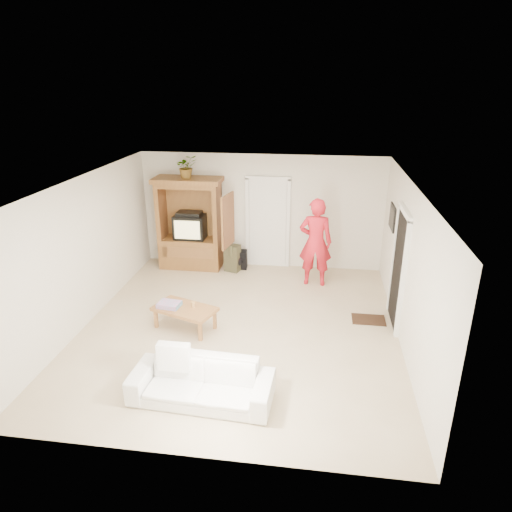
{
  "coord_description": "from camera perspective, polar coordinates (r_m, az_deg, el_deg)",
  "views": [
    {
      "loc": [
        1.28,
        -6.98,
        4.14
      ],
      "look_at": [
        0.21,
        0.6,
        1.15
      ],
      "focal_mm": 32.0,
      "sensor_mm": 36.0,
      "label": 1
    }
  ],
  "objects": [
    {
      "name": "wall_right",
      "position": [
        7.68,
        18.46,
        -1.53
      ],
      "size": [
        0.0,
        6.0,
        6.0
      ],
      "primitive_type": "plane",
      "rotation": [
        1.57,
        0.0,
        -1.57
      ],
      "color": "silver",
      "rests_on": "floor"
    },
    {
      "name": "wall_back",
      "position": [
        10.45,
        0.68,
        5.58
      ],
      "size": [
        5.5,
        0.0,
        5.5
      ],
      "primitive_type": "plane",
      "rotation": [
        1.57,
        0.0,
        0.0
      ],
      "color": "silver",
      "rests_on": "floor"
    },
    {
      "name": "wall_front",
      "position": [
        5.05,
        -8.31,
        -13.14
      ],
      "size": [
        5.5,
        0.0,
        5.5
      ],
      "primitive_type": "plane",
      "rotation": [
        -1.57,
        0.0,
        0.0
      ],
      "color": "silver",
      "rests_on": "floor"
    },
    {
      "name": "wall_left",
      "position": [
        8.54,
        -20.68,
        0.49
      ],
      "size": [
        0.0,
        6.0,
        6.0
      ],
      "primitive_type": "plane",
      "rotation": [
        1.57,
        0.0,
        1.57
      ],
      "color": "silver",
      "rests_on": "floor"
    },
    {
      "name": "framed_picture",
      "position": [
        9.35,
        16.68,
        4.67
      ],
      "size": [
        0.03,
        0.6,
        0.48
      ],
      "primitive_type": "cube",
      "color": "black",
      "rests_on": "wall_right"
    },
    {
      "name": "doorway_right",
      "position": [
        8.32,
        17.4,
        -1.71
      ],
      "size": [
        0.05,
        0.9,
        2.04
      ],
      "primitive_type": "cube",
      "color": "black",
      "rests_on": "floor"
    },
    {
      "name": "candle",
      "position": [
        8.09,
        -7.84,
        -6.0
      ],
      "size": [
        0.08,
        0.08,
        0.1
      ],
      "primitive_type": "cylinder",
      "color": "tan",
      "rests_on": "coffee_table"
    },
    {
      "name": "ceiling",
      "position": [
        7.26,
        -2.35,
        9.07
      ],
      "size": [
        6.0,
        6.0,
        0.0
      ],
      "primitive_type": "plane",
      "rotation": [
        3.14,
        0.0,
        0.0
      ],
      "color": "white",
      "rests_on": "floor"
    },
    {
      "name": "doormat",
      "position": [
        8.69,
        13.89,
        -7.72
      ],
      "size": [
        0.6,
        0.4,
        0.02
      ],
      "primitive_type": "cube",
      "color": "#382316",
      "rests_on": "floor"
    },
    {
      "name": "sofa",
      "position": [
        6.48,
        -6.83,
        -15.38
      ],
      "size": [
        1.97,
        0.86,
        0.57
      ],
      "primitive_type": "imported",
      "rotation": [
        0.0,
        0.0,
        -0.05
      ],
      "color": "white",
      "rests_on": "floor"
    },
    {
      "name": "man",
      "position": [
        9.6,
        7.44,
        1.71
      ],
      "size": [
        0.7,
        0.46,
        1.89
      ],
      "primitive_type": "imported",
      "rotation": [
        0.0,
        0.0,
        3.13
      ],
      "color": "red",
      "rests_on": "floor"
    },
    {
      "name": "floor",
      "position": [
        8.21,
        -2.07,
        -8.94
      ],
      "size": [
        6.0,
        6.0,
        0.0
      ],
      "primitive_type": "plane",
      "color": "tan",
      "rests_on": "ground"
    },
    {
      "name": "towel",
      "position": [
        8.17,
        -10.79,
        -5.98
      ],
      "size": [
        0.41,
        0.33,
        0.08
      ],
      "primitive_type": "cube",
      "rotation": [
        0.0,
        0.0,
        -0.13
      ],
      "color": "#F95391",
      "rests_on": "coffee_table"
    },
    {
      "name": "backpack_olive",
      "position": [
        10.41,
        -2.96,
        -0.25
      ],
      "size": [
        0.38,
        0.33,
        0.62
      ],
      "primitive_type": null,
      "rotation": [
        0.0,
        0.0,
        -0.29
      ],
      "color": "#47442B",
      "rests_on": "floor"
    },
    {
      "name": "door_back",
      "position": [
        10.49,
        1.47,
        4.03
      ],
      "size": [
        0.85,
        0.05,
        2.04
      ],
      "primitive_type": "cube",
      "color": "white",
      "rests_on": "floor"
    },
    {
      "name": "plant",
      "position": [
        10.19,
        -8.69,
        10.99
      ],
      "size": [
        0.59,
        0.57,
        0.5
      ],
      "primitive_type": "imported",
      "rotation": [
        0.0,
        0.0,
        0.56
      ],
      "color": "#4C7238",
      "rests_on": "armoire"
    },
    {
      "name": "coffee_table",
      "position": [
        8.13,
        -8.9,
        -6.72
      ],
      "size": [
        1.21,
        0.92,
        0.4
      ],
      "rotation": [
        0.0,
        0.0,
        -0.34
      ],
      "color": "#976134",
      "rests_on": "floor"
    },
    {
      "name": "armoire",
      "position": [
        10.56,
        -8.09,
        3.31
      ],
      "size": [
        1.82,
        1.14,
        2.1
      ],
      "color": "brown",
      "rests_on": "floor"
    },
    {
      "name": "backpack_black",
      "position": [
        10.54,
        -2.12,
        -0.49
      ],
      "size": [
        0.37,
        0.23,
        0.44
      ],
      "primitive_type": null,
      "rotation": [
        0.0,
        0.0,
        0.05
      ],
      "color": "black",
      "rests_on": "floor"
    }
  ]
}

